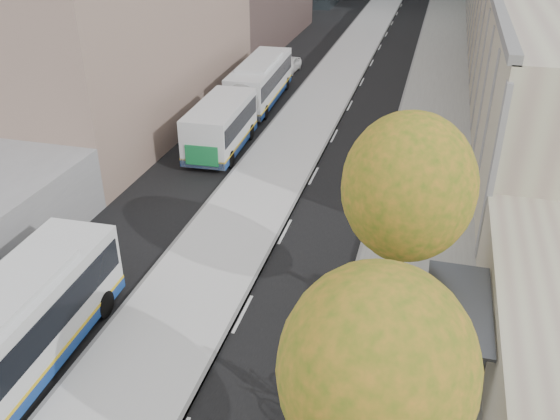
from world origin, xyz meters
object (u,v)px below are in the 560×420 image
(bus_far, at_px, (245,98))
(distant_car, at_px, (289,65))
(bus_shelter, at_px, (464,317))
(cyclist, at_px, (297,387))

(bus_far, xyz_separation_m, distant_car, (-0.20, 12.16, -0.97))
(distant_car, bearing_deg, bus_shelter, -63.83)
(cyclist, xyz_separation_m, distant_car, (-9.19, 35.12, -0.27))
(bus_shelter, xyz_separation_m, distant_car, (-13.62, 32.40, -1.60))
(bus_shelter, height_order, bus_far, bus_far)
(bus_far, relative_size, distant_car, 4.97)
(bus_shelter, height_order, distant_car, bus_shelter)
(bus_far, distance_m, distant_car, 12.20)
(cyclist, distance_m, distant_car, 36.30)
(cyclist, bearing_deg, distant_car, 106.35)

